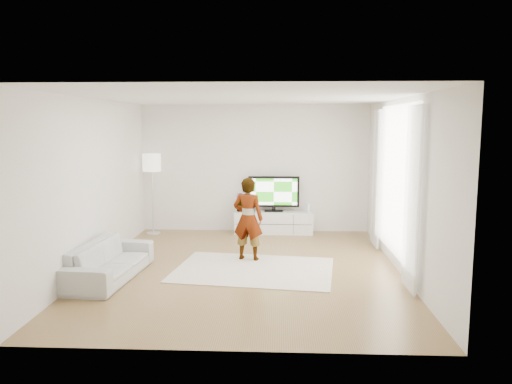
{
  "coord_description": "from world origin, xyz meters",
  "views": [
    {
      "loc": [
        0.54,
        -7.98,
        2.4
      ],
      "look_at": [
        0.15,
        0.4,
        1.24
      ],
      "focal_mm": 35.0,
      "sensor_mm": 36.0,
      "label": 1
    }
  ],
  "objects_px": {
    "player": "(248,219)",
    "floor_lamp": "(152,166)",
    "media_console": "(274,222)",
    "rug": "(254,270)",
    "television": "(274,192)",
    "sofa": "(110,261)"
  },
  "relations": [
    {
      "from": "player",
      "to": "floor_lamp",
      "type": "height_order",
      "value": "floor_lamp"
    },
    {
      "from": "sofa",
      "to": "player",
      "type": "bearing_deg",
      "value": -56.23
    },
    {
      "from": "media_console",
      "to": "television",
      "type": "distance_m",
      "value": 0.66
    },
    {
      "from": "player",
      "to": "sofa",
      "type": "relative_size",
      "value": 0.75
    },
    {
      "from": "player",
      "to": "floor_lamp",
      "type": "xyz_separation_m",
      "value": [
        -2.2,
        2.03,
        0.74
      ]
    },
    {
      "from": "television",
      "to": "floor_lamp",
      "type": "distance_m",
      "value": 2.7
    },
    {
      "from": "rug",
      "to": "sofa",
      "type": "distance_m",
      "value": 2.3
    },
    {
      "from": "sofa",
      "to": "rug",
      "type": "bearing_deg",
      "value": -71.38
    },
    {
      "from": "sofa",
      "to": "floor_lamp",
      "type": "height_order",
      "value": "floor_lamp"
    },
    {
      "from": "rug",
      "to": "floor_lamp",
      "type": "bearing_deg",
      "value": 131.48
    },
    {
      "from": "floor_lamp",
      "to": "television",
      "type": "bearing_deg",
      "value": 4.32
    },
    {
      "from": "television",
      "to": "player",
      "type": "distance_m",
      "value": 2.27
    },
    {
      "from": "rug",
      "to": "floor_lamp",
      "type": "relative_size",
      "value": 1.46
    },
    {
      "from": "media_console",
      "to": "floor_lamp",
      "type": "relative_size",
      "value": 0.97
    },
    {
      "from": "sofa",
      "to": "floor_lamp",
      "type": "bearing_deg",
      "value": 6.88
    },
    {
      "from": "sofa",
      "to": "floor_lamp",
      "type": "relative_size",
      "value": 1.11
    },
    {
      "from": "media_console",
      "to": "rug",
      "type": "height_order",
      "value": "media_console"
    },
    {
      "from": "media_console",
      "to": "sofa",
      "type": "height_order",
      "value": "sofa"
    },
    {
      "from": "television",
      "to": "rug",
      "type": "relative_size",
      "value": 0.44
    },
    {
      "from": "rug",
      "to": "player",
      "type": "xyz_separation_m",
      "value": [
        -0.13,
        0.61,
        0.73
      ]
    },
    {
      "from": "rug",
      "to": "player",
      "type": "height_order",
      "value": "player"
    },
    {
      "from": "rug",
      "to": "player",
      "type": "distance_m",
      "value": 0.96
    }
  ]
}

